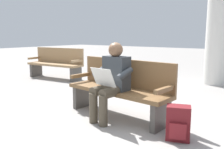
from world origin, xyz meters
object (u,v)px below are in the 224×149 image
bench_near (120,88)px  support_pillar (219,10)px  bench_far (56,63)px  person_seated (112,79)px  backpack (178,123)px

bench_near → support_pillar: support_pillar is taller
bench_far → support_pillar: (-4.04, -1.89, 1.44)m
bench_far → person_seated: bearing=145.4°
person_seated → bench_far: person_seated is taller
bench_far → support_pillar: bearing=-160.8°
backpack → bench_far: 5.00m
bench_near → support_pillar: 3.88m
bench_near → bench_far: size_ratio=1.00×
backpack → support_pillar: 4.27m
backpack → support_pillar: (0.54, -3.89, 1.68)m
person_seated → support_pillar: size_ratio=0.31×
bench_near → support_pillar: size_ratio=0.48×
bench_far → support_pillar: support_pillar is taller
backpack → bench_far: size_ratio=0.24×
bench_near → support_pillar: bearing=-93.5°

